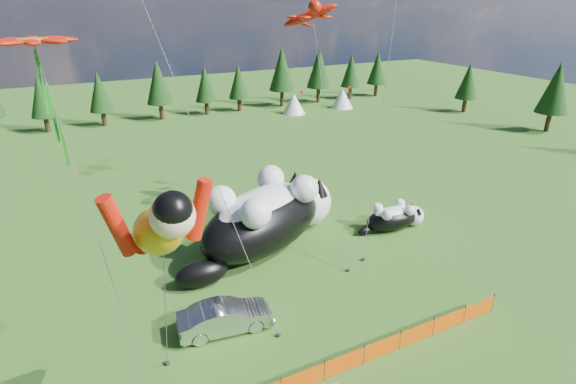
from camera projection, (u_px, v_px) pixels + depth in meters
name	position (u px, v px, depth m)	size (l,w,h in m)	color
ground	(272.00, 343.00, 20.92)	(160.00, 160.00, 0.00)	#183D0B
safety_fence	(303.00, 380.00, 18.26)	(22.06, 0.06, 1.10)	#262626
tree_line	(120.00, 92.00, 56.20)	(90.00, 4.00, 8.00)	black
festival_tents	(218.00, 112.00, 57.70)	(50.00, 3.20, 2.80)	white
cat_large	(269.00, 214.00, 28.38)	(12.22, 8.06, 4.66)	black
cat_small	(395.00, 217.00, 31.01)	(5.24, 2.13, 1.89)	black
car	(226.00, 317.00, 21.47)	(1.58, 4.53, 1.49)	#BBBCC1
superhero_kite	(158.00, 231.00, 13.27)	(4.68, 6.24, 10.94)	orange
gecko_kite	(310.00, 15.00, 30.05)	(5.94, 12.72, 16.92)	red
flower_kite	(34.00, 47.00, 13.64)	(3.10, 4.21, 13.79)	red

